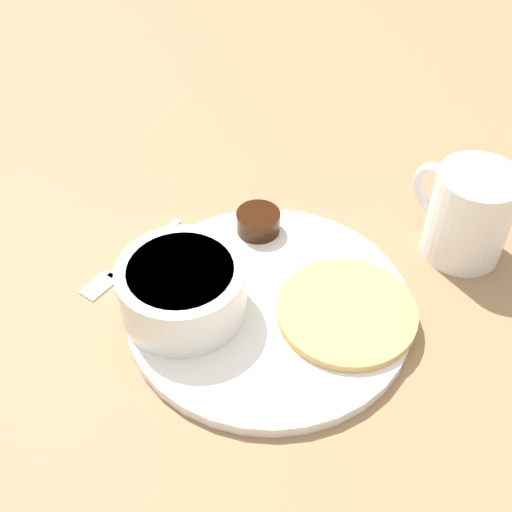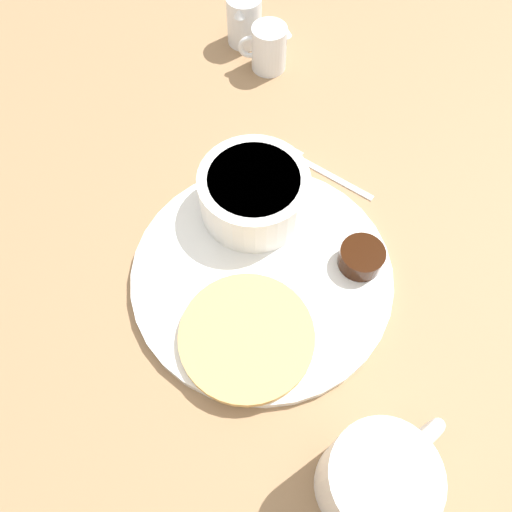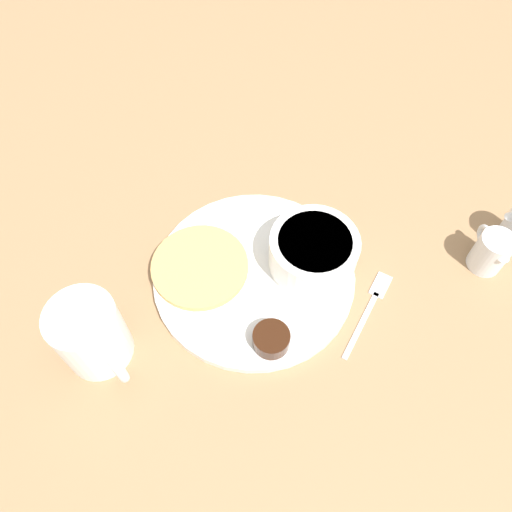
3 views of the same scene
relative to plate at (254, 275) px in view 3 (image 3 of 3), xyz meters
name	(u,v)px [view 3 (image 3 of 3)]	position (x,y,z in m)	size (l,w,h in m)	color
ground_plane	(254,277)	(0.00, 0.00, -0.01)	(4.00, 4.00, 0.00)	#93704C
plate	(254,275)	(0.00, 0.00, 0.00)	(0.27, 0.27, 0.01)	white
pancake_stack	(200,266)	(0.01, -0.07, 0.01)	(0.13, 0.13, 0.01)	tan
bowl	(313,251)	(-0.04, 0.07, 0.03)	(0.12, 0.12, 0.05)	white
syrup_cup	(271,339)	(0.09, 0.05, 0.02)	(0.05, 0.05, 0.02)	black
butter_ramekin	(330,263)	(-0.03, 0.10, 0.02)	(0.05, 0.05, 0.04)	white
coffee_mug	(92,336)	(0.15, -0.15, 0.04)	(0.08, 0.11, 0.10)	white
creamer_pitcher_near	(491,251)	(-0.10, 0.30, 0.02)	(0.06, 0.05, 0.06)	white
fork	(371,304)	(0.00, 0.16, 0.00)	(0.14, 0.05, 0.00)	silver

